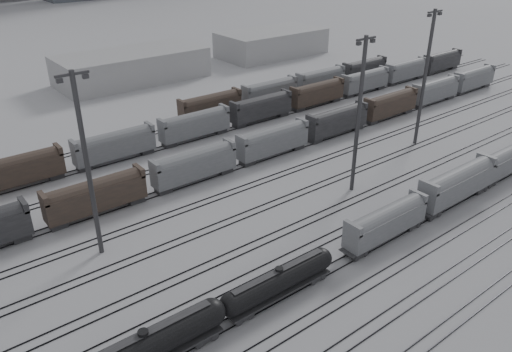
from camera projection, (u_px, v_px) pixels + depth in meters
ground at (380, 249)px, 66.60m from camera, size 900.00×900.00×0.00m
tracks at (292, 198)px, 78.88m from camera, size 220.00×71.50×0.16m
tank_car_a at (145, 348)px, 47.57m from camera, size 18.16×3.03×4.49m
tank_car_b at (279, 281)px, 56.96m from camera, size 16.08×2.68×3.97m
hopper_car_a at (386, 221)px, 67.00m from camera, size 14.19×2.82×5.07m
hopper_car_b at (457, 182)px, 76.09m from camera, size 16.14×3.21×5.77m
hopper_car_c at (508, 159)px, 84.77m from camera, size 14.41×2.86×5.15m
light_mast_b at (87, 164)px, 60.18m from camera, size 3.90×0.62×24.40m
light_mast_c at (359, 113)px, 75.77m from camera, size 3.97×0.63×24.79m
light_mast_d at (425, 76)px, 92.96m from camera, size 4.10×0.66×25.64m
bg_string_near at (273, 142)px, 92.26m from camera, size 151.00×3.00×5.60m
bg_string_mid at (261, 109)px, 109.02m from camera, size 151.00×3.00×5.60m
bg_string_far at (296, 86)px, 124.29m from camera, size 66.00×3.00×5.60m
warehouse_mid at (132, 66)px, 137.14m from camera, size 40.00×18.00×8.00m
warehouse_right at (272, 43)px, 164.68m from camera, size 35.00×18.00×8.00m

